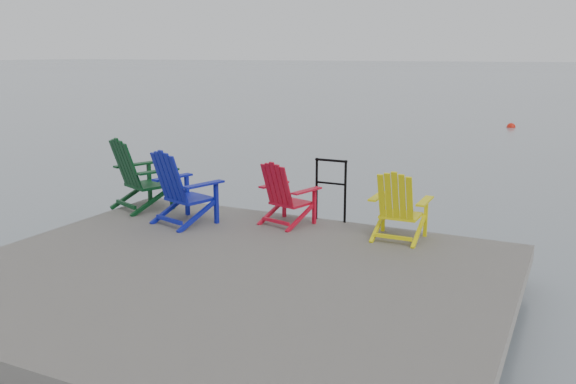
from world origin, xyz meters
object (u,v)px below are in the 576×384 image
at_px(chair_green, 139,174).
at_px(chair_blue, 182,187).
at_px(buoy_b, 511,127).
at_px(chair_yellow, 399,205).
at_px(chair_red, 285,193).
at_px(handrail, 331,184).

height_order(chair_green, chair_blue, chair_green).
bearing_deg(buoy_b, chair_yellow, -88.32).
distance_m(chair_green, buoy_b, 18.39).
relative_size(chair_green, buoy_b, 3.19).
distance_m(chair_red, buoy_b, 17.90).
xyz_separation_m(handrail, chair_yellow, (1.13, -0.47, -0.08)).
xyz_separation_m(chair_blue, buoy_b, (2.42, 18.44, -1.03)).
distance_m(handrail, chair_red, 0.68).
bearing_deg(chair_green, chair_red, 26.80).
distance_m(chair_yellow, buoy_b, 17.88).
relative_size(chair_green, chair_red, 1.22).
height_order(chair_green, buoy_b, chair_green).
height_order(handrail, chair_yellow, chair_yellow).
bearing_deg(chair_yellow, chair_red, 179.42).
bearing_deg(handrail, chair_green, -167.39).
xyz_separation_m(chair_green, chair_yellow, (4.03, 0.18, -0.09)).
xyz_separation_m(handrail, chair_blue, (-1.82, -1.06, -0.01)).
relative_size(handrail, chair_yellow, 0.99).
relative_size(chair_red, chair_yellow, 0.98).
relative_size(chair_green, chair_yellow, 1.20).
bearing_deg(handrail, chair_red, -136.76).
distance_m(handrail, chair_blue, 2.11).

